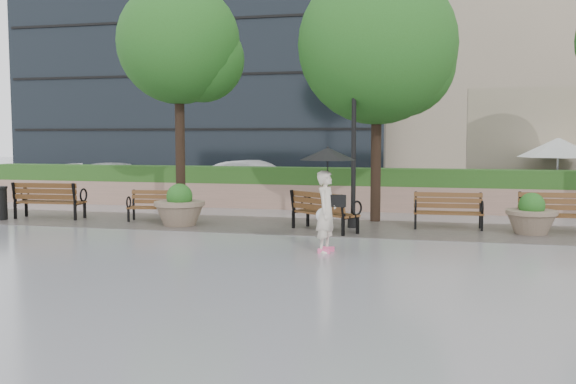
% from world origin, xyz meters
% --- Properties ---
extents(ground, '(100.00, 100.00, 0.00)m').
position_xyz_m(ground, '(0.00, 0.00, 0.00)').
color(ground, gray).
rests_on(ground, ground).
extents(cobble_strip, '(28.00, 3.20, 0.01)m').
position_xyz_m(cobble_strip, '(0.00, 3.00, 0.01)').
color(cobble_strip, '#383330').
rests_on(cobble_strip, ground).
extents(hedge_wall, '(24.00, 0.80, 1.35)m').
position_xyz_m(hedge_wall, '(0.00, 7.00, 0.66)').
color(hedge_wall, tan).
rests_on(hedge_wall, ground).
extents(asphalt_street, '(40.00, 7.00, 0.00)m').
position_xyz_m(asphalt_street, '(0.00, 11.00, 0.00)').
color(asphalt_street, black).
rests_on(asphalt_street, ground).
extents(bench_0, '(1.99, 0.88, 1.05)m').
position_xyz_m(bench_0, '(-7.23, 2.81, 0.31)').
color(bench_0, brown).
rests_on(bench_0, ground).
extents(bench_1, '(1.66, 0.84, 0.85)m').
position_xyz_m(bench_1, '(-3.97, 2.99, 0.25)').
color(bench_1, brown).
rests_on(bench_1, ground).
extents(bench_2, '(1.91, 1.63, 0.98)m').
position_xyz_m(bench_2, '(0.86, 2.26, 0.29)').
color(bench_2, brown).
rests_on(bench_2, ground).
extents(bench_3, '(1.74, 0.75, 0.92)m').
position_xyz_m(bench_3, '(3.85, 3.36, 0.27)').
color(bench_3, brown).
rests_on(bench_3, ground).
extents(bench_4, '(1.86, 0.82, 0.98)m').
position_xyz_m(bench_4, '(6.46, 3.21, 0.29)').
color(bench_4, brown).
rests_on(bench_4, ground).
extents(planter_left, '(1.33, 1.33, 1.12)m').
position_xyz_m(planter_left, '(-3.05, 2.37, 0.44)').
color(planter_left, '#7F6B56').
rests_on(planter_left, ground).
extents(planter_right, '(1.20, 1.20, 1.01)m').
position_xyz_m(planter_right, '(5.80, 2.98, 0.39)').
color(planter_right, '#7F6B56').
rests_on(planter_right, ground).
extents(lamppost, '(0.28, 0.28, 4.40)m').
position_xyz_m(lamppost, '(1.47, 3.01, 1.95)').
color(lamppost, black).
rests_on(lamppost, ground).
extents(tree_0, '(3.63, 3.56, 6.86)m').
position_xyz_m(tree_0, '(-3.70, 4.42, 4.94)').
color(tree_0, black).
rests_on(tree_0, ground).
extents(tree_1, '(4.32, 4.32, 6.99)m').
position_xyz_m(tree_1, '(2.05, 4.50, 4.71)').
color(tree_1, black).
rests_on(tree_1, ground).
extents(patio_umb_white, '(2.50, 2.50, 2.30)m').
position_xyz_m(patio_umb_white, '(7.27, 8.54, 1.99)').
color(patio_umb_white, black).
rests_on(patio_umb_white, ground).
extents(car_left, '(4.72, 2.35, 1.32)m').
position_xyz_m(car_left, '(-8.61, 9.65, 0.66)').
color(car_left, silver).
rests_on(car_left, ground).
extents(car_right, '(4.49, 2.17, 1.42)m').
position_xyz_m(car_right, '(-3.35, 10.31, 0.71)').
color(car_right, silver).
rests_on(car_right, ground).
extents(pedestrian, '(1.16, 1.16, 2.12)m').
position_xyz_m(pedestrian, '(1.42, -0.52, 1.29)').
color(pedestrian, beige).
rests_on(pedestrian, ground).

